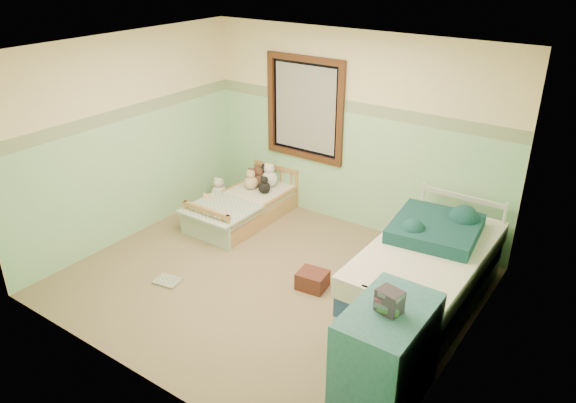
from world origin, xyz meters
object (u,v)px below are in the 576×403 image
Objects in this scene: twin_bed_frame at (423,294)px; red_pillow at (312,280)px; toddler_bed_frame at (245,212)px; dresser at (386,356)px; floor_book at (168,281)px; plush_floor_tan at (209,211)px; plush_floor_cream at (219,193)px.

red_pillow is at bearing -158.58° from twin_bed_frame.
red_pillow is (-1.08, -0.43, -0.01)m from twin_bed_frame.
dresser reaches higher than toddler_bed_frame.
plush_floor_tan is at bearing 105.21° from floor_book.
floor_book is at bearing -64.86° from plush_floor_tan.
twin_bed_frame reaches higher than toddler_bed_frame.
dresser reaches higher than plush_floor_cream.
toddler_bed_frame reaches higher than red_pillow.
red_pillow is at bearing -25.53° from plush_floor_cream.
twin_bed_frame is at bearing -2.41° from plush_floor_tan.
twin_bed_frame is at bearing -9.06° from toddler_bed_frame.
twin_bed_frame is (2.73, -0.44, 0.01)m from toddler_bed_frame.
dresser reaches higher than twin_bed_frame.
dresser is at bearing -32.27° from toddler_bed_frame.
plush_floor_cream is 0.92× the size of plush_floor_tan.
plush_floor_cream is at bearing 106.33° from floor_book.
red_pillow is 1.60m from floor_book.
dresser is 3.20× the size of floor_book.
plush_floor_tan is at bearing 177.59° from twin_bed_frame.
plush_floor_cream is 0.63m from plush_floor_tan.
dresser reaches higher than floor_book.
plush_floor_cream is 4.26m from dresser.
dresser is 2.75m from floor_book.
floor_book is (-2.45, -1.26, -0.10)m from twin_bed_frame.
plush_floor_tan is 0.92× the size of floor_book.
toddler_bed_frame is 1.70× the size of dresser.
twin_bed_frame is 1.16m from red_pillow.
plush_floor_cream is at bearing 159.78° from toddler_bed_frame.
floor_book is at bearing -152.78° from twin_bed_frame.
plush_floor_cream is 3.48m from twin_bed_frame.
toddler_bed_frame is 5.91× the size of plush_floor_tan.
floor_book is (0.65, -1.39, -0.12)m from plush_floor_tan.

